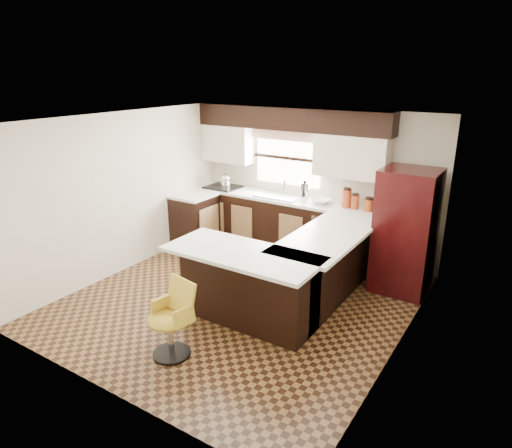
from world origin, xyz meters
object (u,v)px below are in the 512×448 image
Objects in this scene: bar_chair at (169,321)px; refrigerator at (405,231)px; peninsula_return at (249,287)px; peninsula_long at (322,269)px.

refrigerator is at bearing 72.41° from bar_chair.
peninsula_return is 1.11m from bar_chair.
refrigerator reaches higher than peninsula_long.
bar_chair is (-0.31, -1.07, -0.02)m from peninsula_return.
refrigerator reaches higher than bar_chair.
peninsula_return is at bearing 85.36° from bar_chair.
peninsula_long and peninsula_return have the same top height.
refrigerator reaches higher than peninsula_return.
peninsula_long is at bearing 61.70° from peninsula_return.
peninsula_return is (-0.53, -0.97, 0.00)m from peninsula_long.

